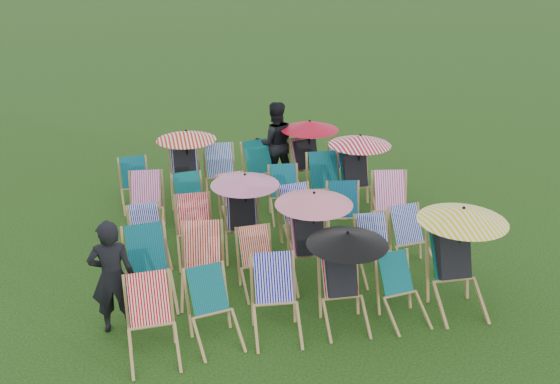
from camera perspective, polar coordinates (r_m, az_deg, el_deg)
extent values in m
plane|color=black|center=(10.28, -0.58, -5.29)|extent=(100.00, 100.00, 0.00)
cube|color=red|center=(7.96, -11.91, -9.54)|extent=(0.50, 0.37, 0.58)
cube|color=#0B742E|center=(8.11, -6.63, -8.83)|extent=(0.51, 0.41, 0.55)
cube|color=#0C08A8|center=(8.21, -0.60, -7.84)|extent=(0.53, 0.42, 0.59)
cube|color=red|center=(8.42, 5.48, -7.44)|extent=(0.49, 0.37, 0.56)
cube|color=black|center=(8.38, 5.56, -7.61)|extent=(0.42, 0.43, 0.58)
sphere|color=tan|center=(8.31, 5.47, -5.46)|extent=(0.20, 0.20, 0.20)
cylinder|color=black|center=(8.24, 6.10, -6.16)|extent=(0.03, 0.03, 0.68)
cone|color=black|center=(8.09, 6.19, -4.23)|extent=(1.07, 1.07, 0.17)
cube|color=#0A703B|center=(8.63, 10.50, -7.28)|extent=(0.47, 0.37, 0.51)
cube|color=#096128|center=(9.00, 15.29, -5.48)|extent=(0.55, 0.42, 0.63)
cube|color=black|center=(8.96, 15.44, -5.65)|extent=(0.47, 0.48, 0.66)
sphere|color=tan|center=(8.90, 15.37, -3.36)|extent=(0.23, 0.23, 0.23)
cylinder|color=black|center=(8.82, 16.14, -4.07)|extent=(0.03, 0.03, 0.77)
cone|color=yellow|center=(8.68, 16.39, -2.00)|extent=(1.21, 1.21, 0.19)
cube|color=#0A6C39|center=(9.04, -12.17, -5.09)|extent=(0.55, 0.42, 0.62)
cube|color=red|center=(9.06, -7.12, -4.77)|extent=(0.56, 0.45, 0.61)
cube|color=red|center=(9.15, -2.30, -4.92)|extent=(0.45, 0.34, 0.53)
cube|color=#F5318B|center=(9.34, 2.55, -3.82)|extent=(0.52, 0.40, 0.59)
cube|color=black|center=(9.30, 2.62, -3.96)|extent=(0.44, 0.45, 0.62)
sphere|color=tan|center=(9.25, 2.51, -1.87)|extent=(0.22, 0.22, 0.22)
cylinder|color=black|center=(9.15, 3.09, -2.51)|extent=(0.03, 0.03, 0.73)
cone|color=#D66D82|center=(9.02, 3.13, -0.61)|extent=(1.14, 1.14, 0.18)
cube|color=#07159D|center=(9.59, 8.45, -3.71)|extent=(0.47, 0.36, 0.54)
cube|color=#081EA6|center=(9.91, 11.51, -2.91)|extent=(0.49, 0.38, 0.55)
cube|color=#070F92|center=(10.08, -12.20, -2.69)|extent=(0.48, 0.38, 0.53)
cube|color=red|center=(10.07, -7.91, -1.99)|extent=(0.51, 0.39, 0.59)
cube|color=#100795|center=(10.14, -3.52, -1.75)|extent=(0.52, 0.41, 0.57)
cube|color=black|center=(10.09, -3.51, -1.87)|extent=(0.45, 0.46, 0.60)
sphere|color=tan|center=(10.06, -3.58, -0.02)|extent=(0.21, 0.21, 0.21)
cylinder|color=black|center=(9.95, -3.19, -0.58)|extent=(0.03, 0.03, 0.70)
cone|color=#CC6898|center=(9.83, -3.23, 1.13)|extent=(1.10, 1.10, 0.17)
cube|color=#0808AD|center=(10.37, 1.45, -1.03)|extent=(0.53, 0.42, 0.58)
cube|color=#09623B|center=(10.60, 5.81, -0.69)|extent=(0.54, 0.44, 0.57)
cube|color=#D52A8D|center=(10.93, 10.03, 0.16)|extent=(0.59, 0.48, 0.62)
cube|color=#D82B94|center=(11.13, -12.15, 0.25)|extent=(0.54, 0.43, 0.60)
cube|color=#096829|center=(11.15, -8.43, 0.26)|extent=(0.48, 0.36, 0.55)
cube|color=#EE2F7B|center=(11.19, -4.38, 0.33)|extent=(0.47, 0.38, 0.51)
cube|color=#0B7634|center=(11.38, 0.34, 1.04)|extent=(0.50, 0.39, 0.55)
cube|color=#09672B|center=(11.67, 4.02, 2.00)|extent=(0.56, 0.43, 0.63)
cube|color=#096233|center=(11.83, 6.75, 2.02)|extent=(0.53, 0.41, 0.60)
cube|color=black|center=(11.78, 6.82, 1.93)|extent=(0.45, 0.47, 0.63)
sphere|color=tan|center=(11.76, 6.75, 3.62)|extent=(0.22, 0.22, 0.22)
cylinder|color=black|center=(11.67, 7.24, 3.15)|extent=(0.03, 0.03, 0.74)
cone|color=red|center=(11.56, 7.32, 4.72)|extent=(1.16, 1.16, 0.18)
cube|color=#0A6B36|center=(12.13, -13.24, 1.77)|extent=(0.47, 0.36, 0.54)
cube|color=#07089B|center=(12.23, -8.73, 2.57)|extent=(0.51, 0.39, 0.59)
cube|color=black|center=(12.19, -8.72, 2.49)|extent=(0.43, 0.45, 0.62)
sphere|color=tan|center=(12.18, -8.84, 4.09)|extent=(0.22, 0.22, 0.22)
cylinder|color=black|center=(12.06, -8.49, 3.66)|extent=(0.03, 0.03, 0.72)
cone|color=red|center=(11.95, -8.58, 5.16)|extent=(1.14, 1.14, 0.18)
cube|color=#0834A8|center=(12.26, -5.57, 2.90)|extent=(0.53, 0.40, 0.61)
cube|color=#0A6F2D|center=(12.39, -2.05, 3.21)|extent=(0.57, 0.45, 0.61)
cube|color=#D22A69|center=(12.63, 2.25, 3.54)|extent=(0.54, 0.42, 0.60)
cube|color=black|center=(12.59, 2.34, 3.46)|extent=(0.47, 0.48, 0.63)
sphere|color=tan|center=(12.57, 2.18, 5.03)|extent=(0.22, 0.22, 0.22)
cylinder|color=black|center=(12.48, 2.70, 4.64)|extent=(0.03, 0.03, 0.74)
cone|color=#B20A21|center=(12.38, 2.73, 6.11)|extent=(1.16, 1.16, 0.18)
cube|color=#090790|center=(12.86, 5.60, 3.37)|extent=(0.47, 0.36, 0.52)
imported|color=black|center=(8.26, -15.10, -7.50)|extent=(0.60, 0.42, 1.58)
imported|color=black|center=(12.67, -0.46, 4.50)|extent=(0.86, 0.68, 1.71)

